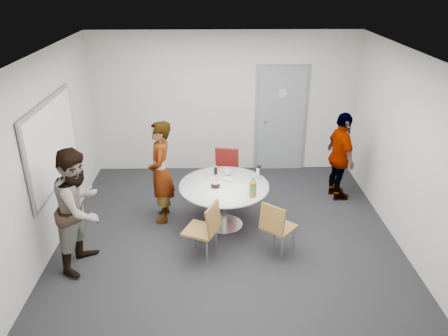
{
  "coord_description": "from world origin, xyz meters",
  "views": [
    {
      "loc": [
        -0.18,
        -5.55,
        3.69
      ],
      "look_at": [
        -0.05,
        0.25,
        1.03
      ],
      "focal_mm": 35.0,
      "sensor_mm": 36.0,
      "label": 1
    }
  ],
  "objects_px": {
    "chair_near_left": "(206,226)",
    "table": "(226,191)",
    "whiteboard": "(53,144)",
    "person_main": "(161,172)",
    "chair_near_right": "(276,225)",
    "person_right": "(340,157)",
    "person_left": "(80,209)",
    "chair_far": "(226,169)",
    "door": "(281,119)"
  },
  "relations": [
    {
      "from": "whiteboard",
      "to": "person_right",
      "type": "distance_m",
      "value": 4.58
    },
    {
      "from": "chair_near_left",
      "to": "table",
      "type": "bearing_deg",
      "value": 4.06
    },
    {
      "from": "whiteboard",
      "to": "person_right",
      "type": "xyz_separation_m",
      "value": [
        4.41,
        1.02,
        -0.67
      ]
    },
    {
      "from": "whiteboard",
      "to": "chair_near_right",
      "type": "height_order",
      "value": "whiteboard"
    },
    {
      "from": "chair_near_left",
      "to": "person_right",
      "type": "distance_m",
      "value": 2.87
    },
    {
      "from": "whiteboard",
      "to": "table",
      "type": "distance_m",
      "value": 2.58
    },
    {
      "from": "door",
      "to": "chair_far",
      "type": "height_order",
      "value": "door"
    },
    {
      "from": "chair_near_right",
      "to": "person_left",
      "type": "distance_m",
      "value": 2.62
    },
    {
      "from": "table",
      "to": "chair_near_right",
      "type": "distance_m",
      "value": 1.05
    },
    {
      "from": "table",
      "to": "person_left",
      "type": "distance_m",
      "value": 2.14
    },
    {
      "from": "table",
      "to": "person_left",
      "type": "relative_size",
      "value": 0.81
    },
    {
      "from": "table",
      "to": "person_main",
      "type": "distance_m",
      "value": 1.05
    },
    {
      "from": "door",
      "to": "person_left",
      "type": "height_order",
      "value": "door"
    },
    {
      "from": "door",
      "to": "chair_near_left",
      "type": "xyz_separation_m",
      "value": [
        -1.41,
        -3.02,
        -0.5
      ]
    },
    {
      "from": "chair_near_left",
      "to": "person_right",
      "type": "height_order",
      "value": "person_right"
    },
    {
      "from": "person_main",
      "to": "whiteboard",
      "type": "bearing_deg",
      "value": -78.88
    },
    {
      "from": "chair_near_right",
      "to": "chair_far",
      "type": "bearing_deg",
      "value": 149.94
    },
    {
      "from": "person_main",
      "to": "chair_near_left",
      "type": "bearing_deg",
      "value": 30.11
    },
    {
      "from": "chair_near_right",
      "to": "chair_far",
      "type": "xyz_separation_m",
      "value": [
        -0.64,
        1.75,
        0.04
      ]
    },
    {
      "from": "person_left",
      "to": "person_right",
      "type": "distance_m",
      "value": 4.29
    },
    {
      "from": "person_main",
      "to": "person_left",
      "type": "relative_size",
      "value": 0.97
    },
    {
      "from": "person_left",
      "to": "person_right",
      "type": "relative_size",
      "value": 1.09
    },
    {
      "from": "chair_far",
      "to": "person_left",
      "type": "height_order",
      "value": "person_left"
    },
    {
      "from": "chair_near_left",
      "to": "person_left",
      "type": "relative_size",
      "value": 0.51
    },
    {
      "from": "whiteboard",
      "to": "person_left",
      "type": "relative_size",
      "value": 1.13
    },
    {
      "from": "table",
      "to": "person_left",
      "type": "height_order",
      "value": "person_left"
    },
    {
      "from": "door",
      "to": "person_main",
      "type": "distance_m",
      "value": 2.87
    },
    {
      "from": "door",
      "to": "person_right",
      "type": "relative_size",
      "value": 1.37
    },
    {
      "from": "chair_near_right",
      "to": "person_main",
      "type": "relative_size",
      "value": 0.5
    },
    {
      "from": "chair_near_right",
      "to": "person_right",
      "type": "relative_size",
      "value": 0.53
    },
    {
      "from": "table",
      "to": "chair_near_right",
      "type": "xyz_separation_m",
      "value": [
        0.67,
        -0.8,
        -0.11
      ]
    },
    {
      "from": "person_left",
      "to": "whiteboard",
      "type": "bearing_deg",
      "value": 45.77
    },
    {
      "from": "door",
      "to": "whiteboard",
      "type": "distance_m",
      "value": 4.25
    },
    {
      "from": "table",
      "to": "person_right",
      "type": "bearing_deg",
      "value": 24.45
    },
    {
      "from": "person_left",
      "to": "door",
      "type": "bearing_deg",
      "value": -32.4
    },
    {
      "from": "door",
      "to": "whiteboard",
      "type": "bearing_deg",
      "value": -147.34
    },
    {
      "from": "door",
      "to": "chair_near_right",
      "type": "height_order",
      "value": "door"
    },
    {
      "from": "table",
      "to": "person_main",
      "type": "height_order",
      "value": "person_main"
    },
    {
      "from": "table",
      "to": "chair_near_right",
      "type": "bearing_deg",
      "value": -49.9
    },
    {
      "from": "person_right",
      "to": "table",
      "type": "bearing_deg",
      "value": 105.94
    },
    {
      "from": "door",
      "to": "chair_far",
      "type": "distance_m",
      "value": 1.7
    },
    {
      "from": "whiteboard",
      "to": "chair_near_right",
      "type": "bearing_deg",
      "value": -12.31
    },
    {
      "from": "chair_far",
      "to": "person_right",
      "type": "xyz_separation_m",
      "value": [
        1.95,
        -0.05,
        0.23
      ]
    },
    {
      "from": "table",
      "to": "person_right",
      "type": "distance_m",
      "value": 2.18
    },
    {
      "from": "chair_far",
      "to": "person_main",
      "type": "distance_m",
      "value": 1.28
    },
    {
      "from": "door",
      "to": "person_right",
      "type": "distance_m",
      "value": 1.55
    },
    {
      "from": "whiteboard",
      "to": "person_main",
      "type": "bearing_deg",
      "value": 14.1
    },
    {
      "from": "person_left",
      "to": "chair_near_right",
      "type": "bearing_deg",
      "value": -75.27
    },
    {
      "from": "chair_near_right",
      "to": "person_main",
      "type": "bearing_deg",
      "value": -172.13
    },
    {
      "from": "whiteboard",
      "to": "chair_far",
      "type": "bearing_deg",
      "value": 23.48
    }
  ]
}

